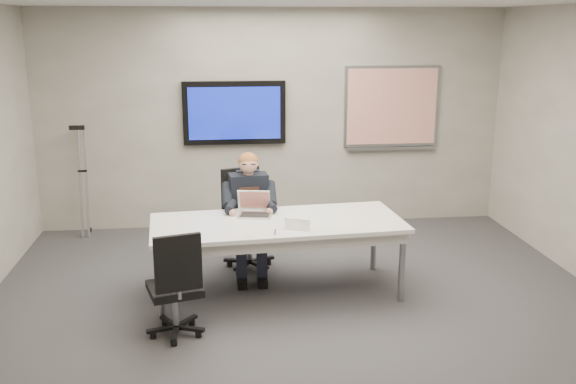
{
  "coord_description": "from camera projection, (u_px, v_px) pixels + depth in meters",
  "views": [
    {
      "loc": [
        -0.75,
        -5.19,
        2.59
      ],
      "look_at": [
        -0.06,
        0.84,
        1.0
      ],
      "focal_mm": 40.0,
      "sensor_mm": 36.0,
      "label": 1
    }
  ],
  "objects": [
    {
      "name": "office_chair_near",
      "position": [
        176.0,
        304.0,
        5.41
      ],
      "size": [
        0.56,
        0.56,
        0.96
      ],
      "rotation": [
        0.0,
        0.0,
        3.41
      ],
      "color": "black",
      "rests_on": "ground"
    },
    {
      "name": "whiteboard",
      "position": [
        392.0,
        108.0,
        8.37
      ],
      "size": [
        1.25,
        0.08,
        1.1
      ],
      "color": "gray",
      "rests_on": "wall_back"
    },
    {
      "name": "seated_person",
      "position": [
        250.0,
        228.0,
        6.7
      ],
      "size": [
        0.42,
        0.72,
        1.3
      ],
      "rotation": [
        0.0,
        0.0,
        0.1
      ],
      "color": "#1E2132",
      "rests_on": "office_chair_far"
    },
    {
      "name": "office_chair_far",
      "position": [
        247.0,
        237.0,
        6.99
      ],
      "size": [
        0.66,
        0.66,
        1.08
      ],
      "rotation": [
        0.0,
        0.0,
        0.35
      ],
      "color": "black",
      "rests_on": "ground"
    },
    {
      "name": "crutch",
      "position": [
        83.0,
        179.0,
        7.96
      ],
      "size": [
        0.35,
        0.64,
        1.49
      ],
      "primitive_type": null,
      "rotation": [
        -0.19,
        0.0,
        -0.26
      ],
      "color": "#989B9F",
      "rests_on": "ground"
    },
    {
      "name": "floor",
      "position": [
        305.0,
        323.0,
        5.73
      ],
      "size": [
        6.0,
        6.0,
        0.02
      ],
      "primitive_type": "cube",
      "color": "#353537",
      "rests_on": "ground"
    },
    {
      "name": "pen",
      "position": [
        275.0,
        232.0,
        5.86
      ],
      "size": [
        0.02,
        0.14,
        0.01
      ],
      "primitive_type": "cylinder",
      "rotation": [
        0.0,
        1.57,
        1.46
      ],
      "color": "black",
      "rests_on": "conference_table"
    },
    {
      "name": "laptop",
      "position": [
        255.0,
        209.0,
        6.4
      ],
      "size": [
        0.37,
        0.36,
        0.23
      ],
      "rotation": [
        0.0,
        0.0,
        -0.19
      ],
      "color": "silver",
      "rests_on": "conference_table"
    },
    {
      "name": "tv_display",
      "position": [
        234.0,
        113.0,
        8.13
      ],
      "size": [
        1.3,
        0.09,
        0.8
      ],
      "color": "black",
      "rests_on": "wall_back"
    },
    {
      "name": "name_tent",
      "position": [
        297.0,
        224.0,
        5.94
      ],
      "size": [
        0.25,
        0.16,
        0.1
      ],
      "primitive_type": null,
      "rotation": [
        0.0,
        0.0,
        -0.41
      ],
      "color": "white",
      "rests_on": "conference_table"
    },
    {
      "name": "wall_front",
      "position": [
        415.0,
        340.0,
        2.49
      ],
      "size": [
        6.0,
        0.02,
        2.8
      ],
      "primitive_type": "cube",
      "color": "gray",
      "rests_on": "ground"
    },
    {
      "name": "conference_table",
      "position": [
        277.0,
        229.0,
        6.22
      ],
      "size": [
        2.49,
        1.19,
        0.75
      ],
      "rotation": [
        0.0,
        0.0,
        0.08
      ],
      "color": "white",
      "rests_on": "ground"
    },
    {
      "name": "wall_back",
      "position": [
        273.0,
        119.0,
        8.26
      ],
      "size": [
        6.0,
        0.02,
        2.8
      ],
      "primitive_type": "cube",
      "color": "gray",
      "rests_on": "ground"
    }
  ]
}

